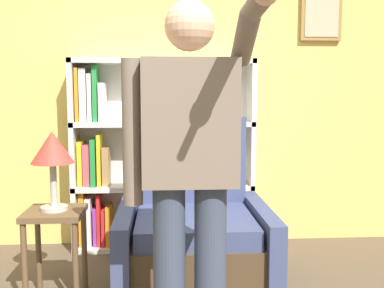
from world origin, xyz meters
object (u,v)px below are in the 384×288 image
side_table (55,230)px  table_lamp (52,151)px  armchair (193,238)px  person_standing (189,164)px  bookcase (145,157)px

side_table → table_lamp: bearing=153.4°
armchair → person_standing: (-0.08, -0.86, 0.63)m
person_standing → table_lamp: person_standing is taller
person_standing → side_table: bearing=136.3°
bookcase → table_lamp: size_ratio=3.21×
armchair → person_standing: person_standing is taller
armchair → side_table: armchair is taller
bookcase → side_table: bookcase is taller
table_lamp → bookcase: bearing=61.1°
armchair → table_lamp: size_ratio=2.31×
table_lamp → armchair: bearing=6.4°
armchair → side_table: 0.88m
bookcase → armchair: bearing=-68.3°
bookcase → table_lamp: 1.11m
side_table → person_standing: bearing=-43.7°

